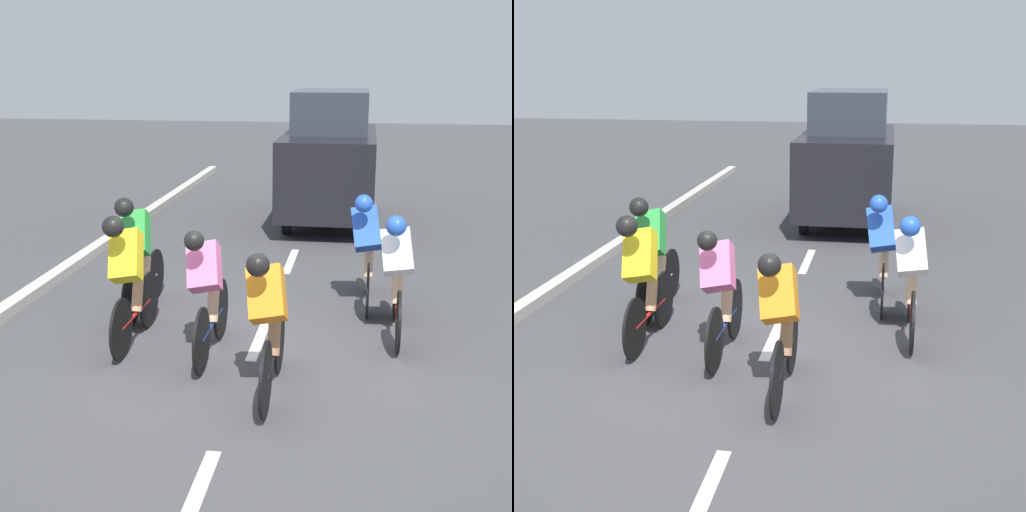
% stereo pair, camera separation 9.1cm
% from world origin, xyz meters
% --- Properties ---
extents(ground_plane, '(60.00, 60.00, 0.00)m').
position_xyz_m(ground_plane, '(0.00, 0.00, 0.00)').
color(ground_plane, '#424244').
extents(lane_stripe_near, '(0.12, 1.40, 0.01)m').
position_xyz_m(lane_stripe_near, '(0.00, 2.35, 0.00)').
color(lane_stripe_near, white).
rests_on(lane_stripe_near, ground).
extents(lane_stripe_mid, '(0.12, 1.40, 0.01)m').
position_xyz_m(lane_stripe_mid, '(0.00, -0.85, 0.00)').
color(lane_stripe_mid, white).
rests_on(lane_stripe_mid, ground).
extents(lane_stripe_far, '(0.12, 1.40, 0.01)m').
position_xyz_m(lane_stripe_far, '(0.00, -4.05, 0.00)').
color(lane_stripe_far, white).
rests_on(lane_stripe_far, ground).
extents(cyclist_yellow, '(0.41, 1.64, 1.50)m').
position_xyz_m(cyclist_yellow, '(1.37, -0.42, 0.80)').
color(cyclist_yellow, black).
rests_on(cyclist_yellow, ground).
extents(cyclist_orange, '(0.41, 1.66, 1.44)m').
position_xyz_m(cyclist_orange, '(-0.29, 0.58, 0.75)').
color(cyclist_orange, black).
rests_on(cyclist_orange, ground).
extents(cyclist_blue, '(0.41, 1.65, 1.49)m').
position_xyz_m(cyclist_blue, '(-1.16, -2.10, 0.78)').
color(cyclist_blue, black).
rests_on(cyclist_blue, ground).
extents(cyclist_pink, '(0.41, 1.65, 1.43)m').
position_xyz_m(cyclist_pink, '(0.46, -0.22, 0.74)').
color(cyclist_pink, black).
rests_on(cyclist_pink, ground).
extents(cyclist_green, '(0.42, 1.65, 1.50)m').
position_xyz_m(cyclist_green, '(1.59, -1.41, 0.79)').
color(cyclist_green, black).
rests_on(cyclist_green, ground).
extents(cyclist_white, '(0.39, 1.73, 1.46)m').
position_xyz_m(cyclist_white, '(-1.50, -1.09, 0.76)').
color(cyclist_white, black).
rests_on(cyclist_white, ground).
extents(support_car, '(1.70, 3.95, 2.49)m').
position_xyz_m(support_car, '(-0.41, -7.13, 1.22)').
color(support_car, black).
rests_on(support_car, ground).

